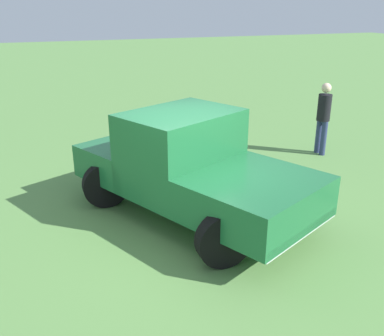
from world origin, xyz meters
TOP-DOWN VIEW (x-y plane):
  - ground_plane at (0.00, 0.00)m, footprint 80.00×80.00m
  - pickup_truck at (0.09, 0.31)m, footprint 3.65×4.82m
  - person_bystander at (4.33, 2.22)m, footprint 0.33×0.34m

SIDE VIEW (x-z plane):
  - ground_plane at x=0.00m, z-range 0.00..0.00m
  - pickup_truck at x=0.09m, z-range 0.04..1.88m
  - person_bystander at x=4.33m, z-range 0.12..1.89m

